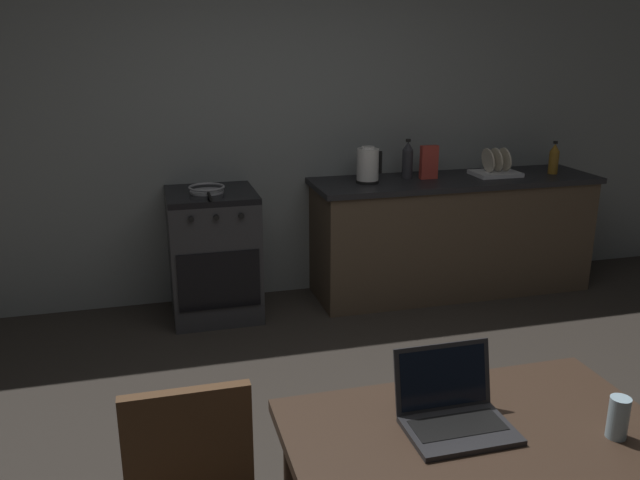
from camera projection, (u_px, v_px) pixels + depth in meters
The scene contains 12 objects.
back_wall at pixel (314, 122), 4.84m from camera, with size 6.40×0.10×2.58m, color gray.
kitchen_counter at pixel (452, 235), 5.01m from camera, with size 2.16×0.64×0.89m.
stove_oven at pixel (214, 254), 4.56m from camera, with size 0.60×0.62×0.89m.
dining_table at pixel (485, 465), 1.95m from camera, with size 1.16×0.80×0.74m.
laptop at pixel (454, 412), 1.99m from camera, with size 0.32×0.27×0.22m.
electric_kettle at pixel (368, 165), 4.67m from camera, with size 0.19×0.17×0.26m.
bottle at pixel (554, 158), 5.00m from camera, with size 0.07×0.07×0.25m.
frying_pan at pixel (207, 189), 4.39m from camera, with size 0.25×0.42×0.05m.
drinking_glass at pixel (618, 418), 1.93m from camera, with size 0.06×0.06×0.13m.
cereal_box at pixel (429, 162), 4.81m from camera, with size 0.13×0.05×0.25m.
dish_rack at pixel (496, 169), 4.95m from camera, with size 0.34×0.26×0.21m.
bottle_b at pixel (407, 160), 4.83m from camera, with size 0.08×0.08×0.29m.
Camera 1 is at (-0.92, -2.25, 1.87)m, focal length 36.75 mm.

